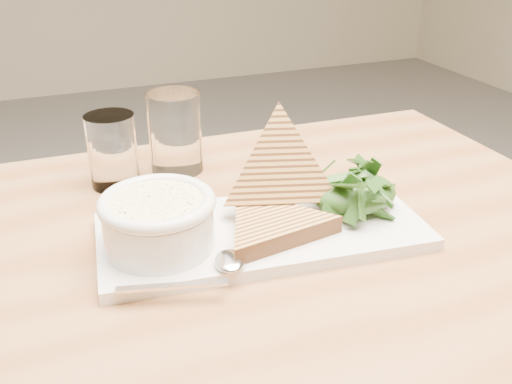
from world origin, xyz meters
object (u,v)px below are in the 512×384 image
object	(u,v)px
glass_far	(175,133)
table_top	(179,283)
soup_bowl	(159,227)
glass_near	(113,151)
platter	(262,231)

from	to	relation	value
glass_far	table_top	bearing A→B (deg)	-104.40
soup_bowl	glass_far	distance (m)	0.24
glass_near	glass_far	world-z (taller)	glass_far
glass_near	glass_far	xyz separation A→B (m)	(0.09, 0.02, 0.01)
soup_bowl	glass_near	size ratio (longest dim) A/B	1.17
soup_bowl	glass_near	distance (m)	0.21
table_top	glass_near	bearing A→B (deg)	96.82
table_top	platter	bearing A→B (deg)	13.61
platter	glass_far	bearing A→B (deg)	101.15
platter	glass_far	size ratio (longest dim) A/B	3.23
platter	glass_near	world-z (taller)	glass_near
platter	glass_near	size ratio (longest dim) A/B	3.70
platter	soup_bowl	world-z (taller)	soup_bowl
table_top	glass_near	size ratio (longest dim) A/B	10.80
table_top	platter	xyz separation A→B (m)	(0.11, 0.03, 0.03)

